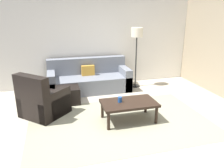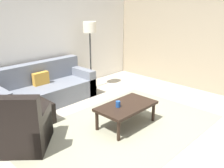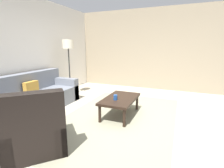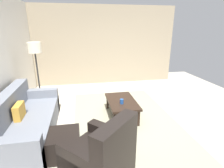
{
  "view_description": "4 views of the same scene",
  "coord_description": "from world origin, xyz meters",
  "px_view_note": "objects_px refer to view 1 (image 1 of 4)",
  "views": [
    {
      "loc": [
        -1.21,
        -3.8,
        2.15
      ],
      "look_at": [
        -0.06,
        0.4,
        0.69
      ],
      "focal_mm": 35.25,
      "sensor_mm": 36.0,
      "label": 1
    },
    {
      "loc": [
        -2.93,
        -2.61,
        2.2
      ],
      "look_at": [
        0.1,
        0.31,
        0.76
      ],
      "focal_mm": 39.37,
      "sensor_mm": 36.0,
      "label": 2
    },
    {
      "loc": [
        -3.12,
        -1.15,
        1.51
      ],
      "look_at": [
        0.1,
        0.19,
        0.72
      ],
      "focal_mm": 26.76,
      "sensor_mm": 36.0,
      "label": 3
    },
    {
      "loc": [
        -3.52,
        0.95,
        2.05
      ],
      "look_at": [
        0.1,
        0.28,
        0.86
      ],
      "focal_mm": 28.25,
      "sensor_mm": 36.0,
      "label": 4
    }
  ],
  "objects_px": {
    "ottoman": "(68,95)",
    "cup": "(120,99)",
    "couch_main": "(89,80)",
    "coffee_table": "(129,104)",
    "armchair_leather": "(42,102)",
    "lamp_standing": "(137,38)"
  },
  "relations": [
    {
      "from": "armchair_leather",
      "to": "coffee_table",
      "type": "relative_size",
      "value": 1.03
    },
    {
      "from": "armchair_leather",
      "to": "ottoman",
      "type": "distance_m",
      "value": 0.83
    },
    {
      "from": "couch_main",
      "to": "armchair_leather",
      "type": "distance_m",
      "value": 1.85
    },
    {
      "from": "couch_main",
      "to": "armchair_leather",
      "type": "height_order",
      "value": "armchair_leather"
    },
    {
      "from": "ottoman",
      "to": "coffee_table",
      "type": "xyz_separation_m",
      "value": [
        1.12,
        -1.27,
        0.16
      ]
    },
    {
      "from": "ottoman",
      "to": "cup",
      "type": "height_order",
      "value": "cup"
    },
    {
      "from": "couch_main",
      "to": "armchair_leather",
      "type": "xyz_separation_m",
      "value": [
        -1.23,
        -1.38,
        0.01
      ]
    },
    {
      "from": "armchair_leather",
      "to": "cup",
      "type": "height_order",
      "value": "armchair_leather"
    },
    {
      "from": "armchair_leather",
      "to": "cup",
      "type": "bearing_deg",
      "value": -22.76
    },
    {
      "from": "coffee_table",
      "to": "cup",
      "type": "relative_size",
      "value": 10.11
    },
    {
      "from": "couch_main",
      "to": "ottoman",
      "type": "relative_size",
      "value": 3.98
    },
    {
      "from": "couch_main",
      "to": "coffee_table",
      "type": "height_order",
      "value": "couch_main"
    },
    {
      "from": "armchair_leather",
      "to": "ottoman",
      "type": "height_order",
      "value": "armchair_leather"
    },
    {
      "from": "coffee_table",
      "to": "lamp_standing",
      "type": "height_order",
      "value": "lamp_standing"
    },
    {
      "from": "ottoman",
      "to": "coffee_table",
      "type": "distance_m",
      "value": 1.71
    },
    {
      "from": "armchair_leather",
      "to": "ottoman",
      "type": "relative_size",
      "value": 2.02
    },
    {
      "from": "ottoman",
      "to": "armchair_leather",
      "type": "bearing_deg",
      "value": -134.54
    },
    {
      "from": "couch_main",
      "to": "ottoman",
      "type": "xyz_separation_m",
      "value": [
        -0.65,
        -0.79,
        -0.1
      ]
    },
    {
      "from": "armchair_leather",
      "to": "couch_main",
      "type": "bearing_deg",
      "value": 48.23
    },
    {
      "from": "cup",
      "to": "lamp_standing",
      "type": "bearing_deg",
      "value": 60.86
    },
    {
      "from": "couch_main",
      "to": "coffee_table",
      "type": "distance_m",
      "value": 2.12
    },
    {
      "from": "ottoman",
      "to": "cup",
      "type": "bearing_deg",
      "value": -52.43
    }
  ]
}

